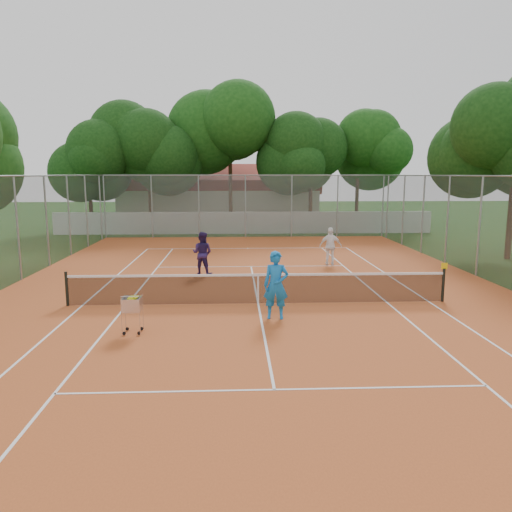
{
  "coord_description": "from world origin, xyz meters",
  "views": [
    {
      "loc": [
        -0.74,
        -15.3,
        4.07
      ],
      "look_at": [
        0.0,
        1.5,
        1.3
      ],
      "focal_mm": 35.0,
      "sensor_mm": 36.0,
      "label": 1
    }
  ],
  "objects_px": {
    "clubhouse": "(220,196)",
    "player_far_left": "(202,253)",
    "player_near": "(276,285)",
    "player_far_right": "(331,246)",
    "tennis_net": "(258,288)",
    "ball_hopper": "(132,314)"
  },
  "relations": [
    {
      "from": "tennis_net",
      "to": "player_far_left",
      "type": "xyz_separation_m",
      "value": [
        -2.04,
        4.79,
        0.38
      ]
    },
    {
      "from": "clubhouse",
      "to": "player_far_right",
      "type": "distance_m",
      "value": 23.05
    },
    {
      "from": "tennis_net",
      "to": "player_far_left",
      "type": "bearing_deg",
      "value": 113.11
    },
    {
      "from": "player_near",
      "to": "player_far_right",
      "type": "xyz_separation_m",
      "value": [
        3.16,
        8.32,
        -0.12
      ]
    },
    {
      "from": "clubhouse",
      "to": "ball_hopper",
      "type": "xyz_separation_m",
      "value": [
        -1.36,
        -31.81,
        -1.67
      ]
    },
    {
      "from": "player_far_right",
      "to": "player_far_left",
      "type": "bearing_deg",
      "value": 26.58
    },
    {
      "from": "player_near",
      "to": "player_far_left",
      "type": "xyz_separation_m",
      "value": [
        -2.47,
        6.42,
        -0.09
      ]
    },
    {
      "from": "player_near",
      "to": "player_far_left",
      "type": "distance_m",
      "value": 6.88
    },
    {
      "from": "ball_hopper",
      "to": "tennis_net",
      "type": "bearing_deg",
      "value": 55.28
    },
    {
      "from": "tennis_net",
      "to": "clubhouse",
      "type": "xyz_separation_m",
      "value": [
        -2.0,
        29.0,
        1.69
      ]
    },
    {
      "from": "player_near",
      "to": "tennis_net",
      "type": "bearing_deg",
      "value": 111.08
    },
    {
      "from": "tennis_net",
      "to": "clubhouse",
      "type": "height_order",
      "value": "clubhouse"
    },
    {
      "from": "clubhouse",
      "to": "player_far_left",
      "type": "relative_size",
      "value": 9.41
    },
    {
      "from": "tennis_net",
      "to": "player_far_right",
      "type": "relative_size",
      "value": 7.01
    },
    {
      "from": "clubhouse",
      "to": "player_near",
      "type": "bearing_deg",
      "value": -85.47
    },
    {
      "from": "player_near",
      "to": "clubhouse",
      "type": "bearing_deg",
      "value": 101.04
    },
    {
      "from": "player_near",
      "to": "player_far_right",
      "type": "height_order",
      "value": "player_near"
    },
    {
      "from": "player_far_right",
      "to": "clubhouse",
      "type": "bearing_deg",
      "value": -67.95
    },
    {
      "from": "tennis_net",
      "to": "player_near",
      "type": "relative_size",
      "value": 6.17
    },
    {
      "from": "player_near",
      "to": "player_far_right",
      "type": "bearing_deg",
      "value": 75.71
    },
    {
      "from": "player_far_left",
      "to": "clubhouse",
      "type": "bearing_deg",
      "value": -71.51
    },
    {
      "from": "clubhouse",
      "to": "player_far_left",
      "type": "xyz_separation_m",
      "value": [
        -0.04,
        -24.21,
        -1.31
      ]
    }
  ]
}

